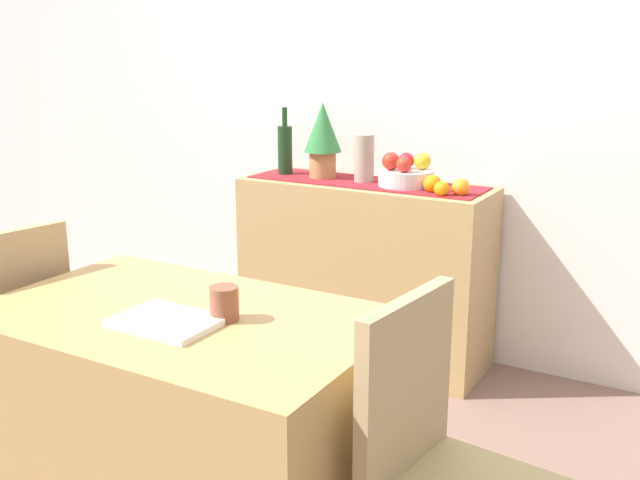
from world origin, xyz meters
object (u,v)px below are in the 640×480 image
object	(u,v)px
ceramic_vase	(364,159)
dining_table	(187,430)
wine_bottle	(285,149)
open_book	(167,321)
fruit_bowl	(406,178)
potted_plant	(323,135)
chair_near_window	(3,396)
sideboard_console	(364,271)
coffee_cup	(224,303)

from	to	relation	value
ceramic_vase	dining_table	distance (m)	1.63
wine_bottle	open_book	xyz separation A→B (m)	(0.63, -1.59, -0.24)
fruit_bowl	ceramic_vase	world-z (taller)	ceramic_vase
open_book	potted_plant	bearing A→B (deg)	104.62
potted_plant	open_book	xyz separation A→B (m)	(0.42, -1.59, -0.32)
dining_table	chair_near_window	world-z (taller)	chair_near_window
ceramic_vase	chair_near_window	bearing A→B (deg)	-114.02
open_book	dining_table	bearing A→B (deg)	105.69
sideboard_console	open_book	world-z (taller)	sideboard_console
fruit_bowl	potted_plant	world-z (taller)	potted_plant
wine_bottle	ceramic_vase	distance (m)	0.43
open_book	coffee_cup	bearing A→B (deg)	42.86
ceramic_vase	potted_plant	xyz separation A→B (m)	(-0.22, -0.00, 0.09)
chair_near_window	coffee_cup	bearing A→B (deg)	1.30
potted_plant	chair_near_window	xyz separation A→B (m)	(-0.45, -1.51, -0.80)
ceramic_vase	potted_plant	world-z (taller)	potted_plant
open_book	coffee_cup	distance (m)	0.16
open_book	chair_near_window	bearing A→B (deg)	174.33
ceramic_vase	open_book	bearing A→B (deg)	-82.84
chair_near_window	open_book	bearing A→B (deg)	-5.52
sideboard_console	dining_table	world-z (taller)	sideboard_console
chair_near_window	dining_table	bearing A→B (deg)	0.20
ceramic_vase	chair_near_window	size ratio (longest dim) A/B	0.25
potted_plant	coffee_cup	xyz separation A→B (m)	(0.53, -1.49, -0.28)
open_book	coffee_cup	xyz separation A→B (m)	(0.11, 0.11, 0.04)
potted_plant	dining_table	world-z (taller)	potted_plant
fruit_bowl	potted_plant	bearing A→B (deg)	-180.00
chair_near_window	ceramic_vase	bearing A→B (deg)	65.98
coffee_cup	chair_near_window	size ratio (longest dim) A/B	0.11
fruit_bowl	wine_bottle	bearing A→B (deg)	180.00
open_book	chair_near_window	xyz separation A→B (m)	(-0.87, 0.08, -0.48)
dining_table	coffee_cup	distance (m)	0.44
sideboard_console	potted_plant	world-z (taller)	potted_plant
chair_near_window	wine_bottle	bearing A→B (deg)	80.91
wine_bottle	coffee_cup	bearing A→B (deg)	-63.36
sideboard_console	coffee_cup	bearing A→B (deg)	-78.35
ceramic_vase	fruit_bowl	bearing A→B (deg)	0.00
chair_near_window	sideboard_console	bearing A→B (deg)	65.73
sideboard_console	wine_bottle	world-z (taller)	wine_bottle
ceramic_vase	dining_table	xyz separation A→B (m)	(0.18, -1.51, -0.60)
dining_table	open_book	world-z (taller)	open_book
fruit_bowl	chair_near_window	world-z (taller)	fruit_bowl
wine_bottle	chair_near_window	world-z (taller)	wine_bottle
wine_bottle	open_book	size ratio (longest dim) A/B	1.17
wine_bottle	coffee_cup	world-z (taller)	wine_bottle
wine_bottle	ceramic_vase	bearing A→B (deg)	-0.00
wine_bottle	ceramic_vase	world-z (taller)	wine_bottle
wine_bottle	coffee_cup	size ratio (longest dim) A/B	3.42
fruit_bowl	potted_plant	size ratio (longest dim) A/B	0.69
fruit_bowl	coffee_cup	bearing A→B (deg)	-85.97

